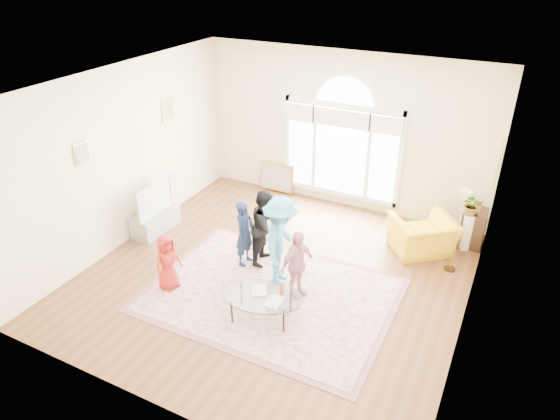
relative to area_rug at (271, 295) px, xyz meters
The scene contains 18 objects.
ground 0.52m from the area_rug, 110.10° to the left, with size 6.00×6.00×0.00m, color #56351B.
room_shell 3.68m from the area_rug, 92.95° to the left, with size 6.00×6.00×6.00m.
area_rug is the anchor object (origin of this frame).
rug_border 0.00m from the area_rug, 45.00° to the left, with size 3.80×2.80×0.01m, color #8C5461.
tv_console 3.04m from the area_rug, 164.86° to the left, with size 0.45×1.00×0.42m, color #969A9E.
television 3.11m from the area_rug, 164.82° to the left, with size 0.17×1.05×0.60m.
coffee_table 0.68m from the area_rug, 75.89° to the right, with size 1.36×1.03×0.54m.
armchair 3.00m from the area_rug, 52.01° to the left, with size 1.03×0.90×0.67m, color gold.
side_cabinet 4.00m from the area_rug, 49.25° to the left, with size 0.40×0.50×0.70m, color black.
floor_lamp 3.39m from the area_rug, 39.82° to the left, with size 0.30×0.30×1.51m.
plant_pedestal 3.79m from the area_rug, 48.13° to the left, with size 0.20×0.20×0.70m, color white.
potted_plant 3.88m from the area_rug, 48.13° to the left, with size 0.36×0.31×0.40m, color #33722D.
leaning_picture 3.76m from the area_rug, 115.63° to the left, with size 0.80×0.05×0.62m, color tan.
child_red 1.72m from the area_rug, 160.43° to the right, with size 0.47×0.30×0.96m, color #AE211D.
child_navy 1.17m from the area_rug, 143.52° to the left, with size 0.43×0.28×1.19m, color #15213D.
child_black 1.19m from the area_rug, 122.10° to the left, with size 0.65×0.51×1.34m, color black.
child_pink 0.71m from the area_rug, 25.05° to the left, with size 0.67×0.28×1.15m, color pink.
child_blue 0.87m from the area_rug, 92.77° to the left, with size 0.99×0.57×1.53m, color #4498C0.
Camera 1 is at (3.17, -6.08, 4.96)m, focal length 32.00 mm.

